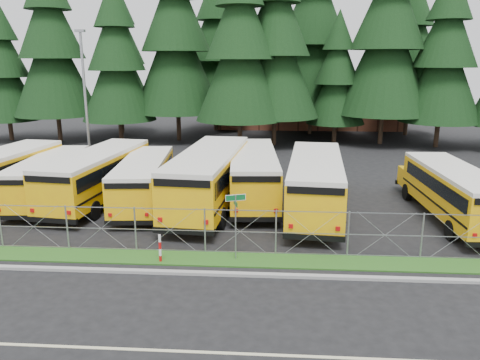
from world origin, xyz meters
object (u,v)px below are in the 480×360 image
bus_2 (101,176)px  bus_3 (145,181)px  bus_5 (253,176)px  bus_east (451,193)px  street_sign (236,213)px  bus_6 (315,185)px  bus_4 (211,179)px  striped_bollard (160,249)px  bus_1 (51,179)px  light_standard (85,95)px  bus_0 (2,178)px

bus_2 → bus_3: bearing=-2.2°
bus_5 → bus_east: 10.63m
street_sign → bus_6: bearing=60.1°
bus_2 → street_sign: 11.54m
bus_4 → striped_bollard: bearing=-92.9°
bus_6 → bus_1: bearing=-179.0°
bus_2 → bus_1: bearing=-171.0°
bus_5 → light_standard: (-12.82, 7.76, 4.04)m
bus_2 → bus_east: size_ratio=1.07×
bus_0 → bus_2: bearing=13.8°
bus_2 → striped_bollard: bearing=-50.1°
bus_1 → bus_east: 22.09m
bus_east → striped_bollard: bus_east is taller
bus_east → striped_bollard: bearing=-157.2°
bus_2 → striped_bollard: 9.95m
bus_3 → bus_east: 16.44m
bus_1 → light_standard: 9.71m
bus_1 → bus_4: (9.42, -0.55, 0.32)m
bus_1 → light_standard: bearing=93.1°
bus_0 → street_sign: (13.99, -7.15, 0.56)m
bus_1 → bus_6: bus_6 is taller
bus_0 → bus_east: 24.67m
bus_1 → light_standard: (-1.07, 8.68, 4.21)m
bus_1 → bus_3: 5.65m
bus_east → street_sign: (-10.65, -5.87, 0.66)m
bus_6 → light_standard: 19.38m
bus_3 → bus_4: 3.80m
street_sign → light_standard: bearing=127.2°
bus_4 → striped_bollard: size_ratio=10.27×
bus_2 → bus_4: (6.51, -0.66, 0.14)m
bus_4 → bus_east: (12.59, -1.30, -0.24)m
bus_0 → bus_5: bus_0 is taller
striped_bollard → bus_4: bearing=81.8°
street_sign → bus_2: bearing=137.2°
bus_0 → bus_4: size_ratio=0.91×
street_sign → striped_bollard: size_ratio=2.34×
bus_2 → bus_6: bus_6 is taller
light_standard → bus_2: bearing=-65.1°
bus_2 → bus_5: bus_2 is taller
bus_4 → light_standard: bearing=143.9°
bus_4 → bus_east: bus_4 is taller
bus_2 → street_sign: size_ratio=4.00×
bus_east → bus_3: bearing=172.6°
bus_1 → bus_4: bus_4 is taller
bus_6 → bus_east: (6.86, -0.71, -0.16)m
bus_3 → bus_2: bearing=165.8°
bus_6 → bus_3: bearing=-179.6°
bus_4 → street_sign: size_ratio=4.38×
bus_2 → light_standard: (-3.98, 8.57, 4.03)m
bus_2 → bus_3: 2.77m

